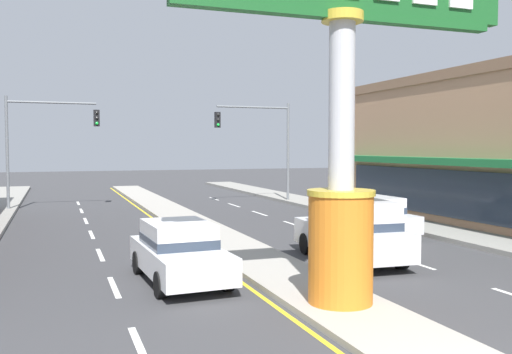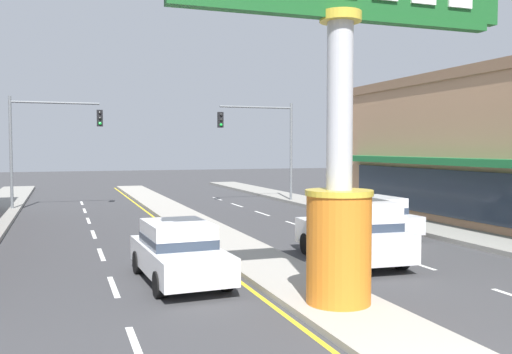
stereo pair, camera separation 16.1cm
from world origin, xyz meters
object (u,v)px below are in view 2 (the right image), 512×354
(suv_near_right_lane, at_px, (352,229))
(sedan_near_left_lane, at_px, (179,251))
(traffic_light_right_side, at_px, (265,134))
(traffic_light_left_side, at_px, (46,133))
(sedan_far_right_lane, at_px, (373,215))
(district_sign, at_px, (340,130))

(suv_near_right_lane, bearing_deg, sedan_near_left_lane, -172.89)
(traffic_light_right_side, height_order, suv_near_right_lane, traffic_light_right_side)
(traffic_light_left_side, height_order, traffic_light_right_side, same)
(traffic_light_left_side, xyz_separation_m, traffic_light_right_side, (12.59, -0.44, 0.00))
(traffic_light_left_side, bearing_deg, traffic_light_right_side, -2.01)
(traffic_light_left_side, xyz_separation_m, sedan_far_right_lane, (12.31, -13.51, -3.46))
(traffic_light_left_side, distance_m, suv_near_right_lane, 20.15)
(district_sign, bearing_deg, sedan_far_right_lane, 54.68)
(suv_near_right_lane, bearing_deg, traffic_light_left_side, 116.92)
(traffic_light_right_side, relative_size, suv_near_right_lane, 1.32)
(traffic_light_right_side, xyz_separation_m, suv_near_right_lane, (-3.59, -17.29, -3.26))
(traffic_light_right_side, bearing_deg, traffic_light_left_side, 177.99)
(district_sign, height_order, traffic_light_left_side, district_sign)
(suv_near_right_lane, bearing_deg, sedan_far_right_lane, 51.89)
(traffic_light_left_side, xyz_separation_m, suv_near_right_lane, (9.00, -17.73, -3.26))
(district_sign, distance_m, sedan_near_left_lane, 5.42)
(traffic_light_left_side, xyz_separation_m, sedan_near_left_lane, (3.58, -18.40, -3.46))
(district_sign, relative_size, traffic_light_right_side, 1.28)
(sedan_near_left_lane, bearing_deg, suv_near_right_lane, 7.11)
(sedan_far_right_lane, distance_m, sedan_near_left_lane, 10.00)
(traffic_light_right_side, height_order, sedan_far_right_lane, traffic_light_right_side)
(district_sign, relative_size, suv_near_right_lane, 1.69)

